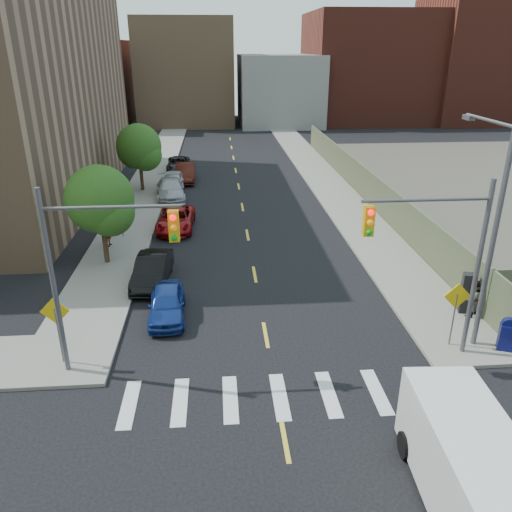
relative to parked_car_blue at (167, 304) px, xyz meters
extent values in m
plane|color=black|center=(4.20, -9.85, -0.66)|extent=(160.00, 160.00, 0.00)
cube|color=gray|center=(-3.55, 31.65, -0.58)|extent=(3.50, 73.00, 0.15)
cube|color=gray|center=(11.95, 31.65, -0.58)|extent=(3.50, 73.00, 0.15)
cube|color=#646748|center=(13.80, 18.15, 0.59)|extent=(0.12, 44.00, 2.50)
cube|color=#592319|center=(-17.80, 60.15, 5.34)|extent=(14.00, 18.00, 12.00)
cube|color=#8C6B4C|center=(-1.80, 62.15, 6.84)|extent=(14.00, 16.00, 15.00)
cube|color=gray|center=(12.20, 60.15, 4.34)|extent=(12.00, 16.00, 10.00)
cube|color=#592319|center=(26.20, 62.15, 7.34)|extent=(18.00, 18.00, 16.00)
cube|color=#592319|center=(42.20, 60.15, 8.34)|extent=(14.00, 16.00, 18.00)
cylinder|color=#8C6B4C|center=(46.20, 60.15, 13.34)|extent=(1.80, 1.80, 28.00)
cylinder|color=#59595E|center=(-3.30, -3.85, 2.84)|extent=(0.18, 0.18, 7.00)
cylinder|color=#59595E|center=(-1.05, -3.85, 5.64)|extent=(4.50, 0.12, 0.12)
cube|color=#E5A50C|center=(0.90, -3.85, 4.94)|extent=(0.35, 0.30, 1.05)
cylinder|color=#59595E|center=(11.70, -3.85, 2.84)|extent=(0.18, 0.18, 7.00)
cylinder|color=#59595E|center=(9.45, -3.85, 5.64)|extent=(4.50, 0.12, 0.12)
cube|color=#E5A50C|center=(7.50, -3.85, 4.94)|extent=(0.35, 0.30, 1.05)
cylinder|color=#59595E|center=(12.40, -3.35, 3.84)|extent=(0.20, 0.20, 9.00)
cylinder|color=#59595E|center=(12.40, -1.65, 7.94)|extent=(0.12, 3.50, 0.12)
cube|color=#59595E|center=(12.40, -0.05, 7.84)|extent=(0.25, 0.60, 0.18)
cylinder|color=#59595E|center=(-3.60, -3.35, 0.54)|extent=(0.06, 0.06, 2.40)
cube|color=yellow|center=(-3.60, -3.35, 1.64)|extent=(1.06, 0.04, 1.06)
cylinder|color=#59595E|center=(11.40, -3.35, 0.54)|extent=(0.06, 0.06, 2.40)
cube|color=yellow|center=(11.40, -3.35, 1.64)|extent=(1.06, 0.04, 1.06)
cylinder|color=#59595E|center=(-3.60, 10.15, 0.54)|extent=(0.06, 0.06, 2.40)
cube|color=yellow|center=(-3.60, 10.15, 1.64)|extent=(1.06, 0.04, 1.06)
cylinder|color=#332114|center=(-3.80, 6.15, 0.66)|extent=(0.28, 0.28, 2.64)
sphere|color=#1A4112|center=(-3.80, 6.15, 3.06)|extent=(3.60, 3.60, 3.60)
sphere|color=#1A4112|center=(-3.30, 5.85, 2.46)|extent=(2.64, 2.64, 2.64)
sphere|color=#1A4112|center=(-4.20, 6.55, 2.64)|extent=(2.88, 2.88, 2.88)
cylinder|color=#332114|center=(-3.80, 21.15, 0.66)|extent=(0.28, 0.28, 2.64)
sphere|color=#1A4112|center=(-3.80, 21.15, 3.06)|extent=(3.60, 3.60, 3.60)
sphere|color=#1A4112|center=(-3.30, 20.85, 2.46)|extent=(2.64, 2.64, 2.64)
sphere|color=#1A4112|center=(-4.20, 21.55, 2.64)|extent=(2.88, 2.88, 2.88)
imported|color=navy|center=(0.00, 0.00, 0.00)|extent=(1.71, 3.93, 1.32)
imported|color=black|center=(-1.01, 3.53, 0.06)|extent=(1.84, 4.47, 1.44)
imported|color=maroon|center=(-0.40, 11.61, 0.02)|extent=(2.43, 4.97, 1.36)
imported|color=#A5A7AC|center=(-1.30, 18.77, 0.11)|extent=(2.69, 5.48, 1.53)
imported|color=silver|center=(-1.30, 21.43, 0.11)|extent=(1.99, 4.57, 1.53)
imported|color=#38110B|center=(-0.41, 24.32, 0.13)|extent=(1.79, 4.83, 1.58)
imported|color=black|center=(-1.30, 28.54, -0.01)|extent=(2.26, 4.71, 1.29)
cube|color=white|center=(8.52, -10.58, 0.63)|extent=(2.37, 5.49, 2.28)
cube|color=black|center=(8.64, -8.51, 0.95)|extent=(1.98, 1.35, 0.93)
cylinder|color=black|center=(7.64, -8.77, -0.30)|extent=(0.33, 0.80, 0.79)
cylinder|color=black|center=(9.60, -8.88, -0.30)|extent=(0.33, 0.80, 0.79)
cube|color=#0E1256|center=(13.40, -3.85, 0.02)|extent=(0.68, 0.61, 1.06)
cylinder|color=#0E1256|center=(13.40, -3.85, 0.58)|extent=(0.60, 0.45, 0.55)
cube|color=black|center=(13.22, -0.84, 0.42)|extent=(0.65, 0.58, 1.85)
imported|color=gray|center=(-4.15, 8.59, 0.37)|extent=(0.51, 0.70, 1.76)
imported|color=gray|center=(13.29, -1.23, 0.34)|extent=(0.99, 0.87, 1.70)
camera|label=1|loc=(2.39, -19.65, 10.44)|focal=35.00mm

